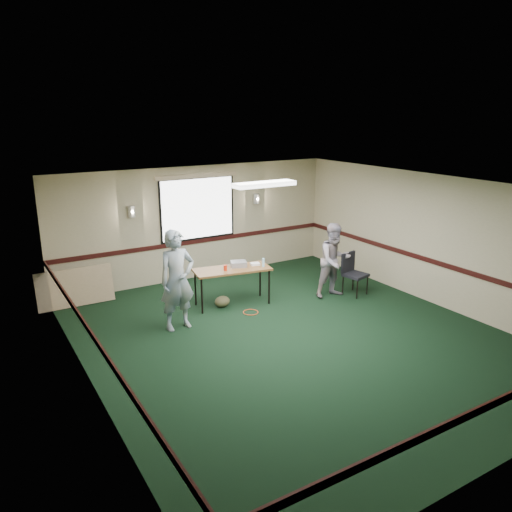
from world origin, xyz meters
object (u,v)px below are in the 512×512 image
conference_chair (352,270)px  person_right (334,260)px  projector (239,264)px  folding_table (232,271)px  person_left (177,280)px

conference_chair → person_right: size_ratio=0.57×
projector → person_right: 2.09m
conference_chair → person_right: 0.54m
folding_table → conference_chair: (2.59, -0.79, -0.19)m
folding_table → person_left: size_ratio=0.88×
projector → person_left: person_left is taller
projector → conference_chair: conference_chair is taller
projector → person_right: (1.94, -0.77, -0.03)m
folding_table → person_left: (-1.42, -0.51, 0.21)m
folding_table → conference_chair: size_ratio=1.80×
folding_table → person_right: (2.13, -0.71, 0.09)m
person_left → person_right: bearing=-7.1°
conference_chair → person_right: bearing=157.3°
projector → person_right: person_right is taller
conference_chair → person_right: (-0.46, 0.08, 0.28)m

